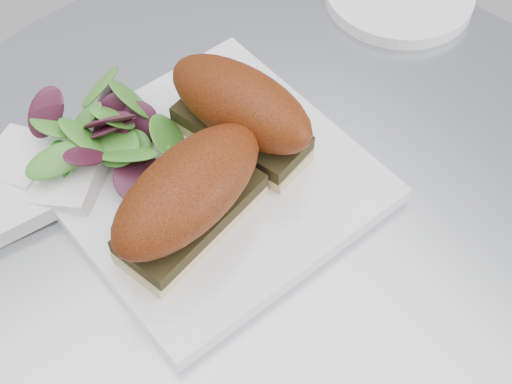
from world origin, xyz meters
The scene contains 6 objects.
table centered at (0.00, 0.00, 0.49)m, with size 0.70×0.70×0.73m.
plate centered at (-0.02, 0.06, 0.74)m, with size 0.24×0.24×0.02m, color white.
sandwich_left centered at (-0.07, 0.02, 0.79)m, with size 0.16×0.10×0.08m.
sandwich_right centered at (0.02, 0.07, 0.79)m, with size 0.10×0.15×0.08m.
salad centered at (-0.07, 0.13, 0.77)m, with size 0.11×0.11×0.05m, color green, non-canonical shape.
napkin centered at (-0.15, 0.14, 0.74)m, with size 0.12×0.12×0.02m, color white, non-canonical shape.
Camera 1 is at (-0.22, -0.26, 1.23)m, focal length 50.00 mm.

